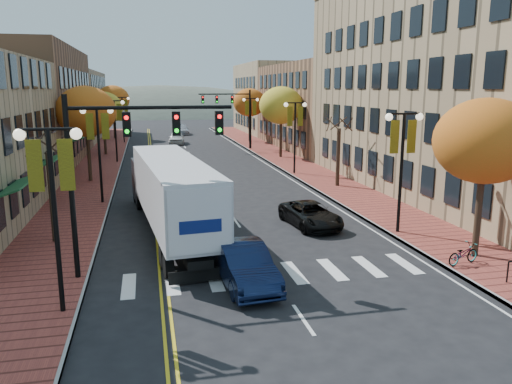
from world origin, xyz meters
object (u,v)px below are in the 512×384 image
navy_sedan (244,264)px  black_suv (311,214)px  bicycle (463,254)px  semi_truck (169,188)px

navy_sedan → black_suv: (4.98, 7.10, -0.14)m
black_suv → bicycle: 8.34m
semi_truck → bicycle: (11.43, -7.76, -1.69)m
navy_sedan → bicycle: bearing=-5.8°
black_suv → navy_sedan: bearing=-131.7°
semi_truck → black_suv: size_ratio=3.41×
semi_truck → navy_sedan: (2.35, -7.60, -1.49)m
navy_sedan → black_suv: 8.67m
black_suv → bicycle: bearing=-67.1°
bicycle → black_suv: bearing=13.4°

